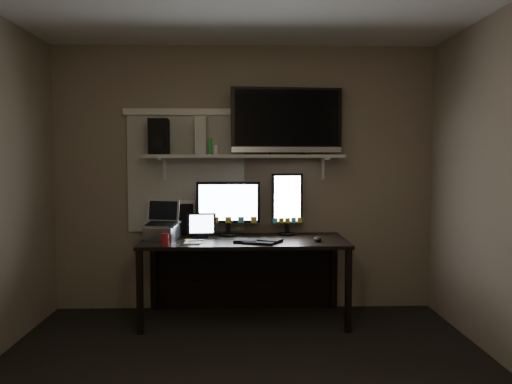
{
  "coord_description": "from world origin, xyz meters",
  "views": [
    {
      "loc": [
        -0.02,
        -2.95,
        1.46
      ],
      "look_at": [
        0.1,
        1.25,
        1.16
      ],
      "focal_mm": 35.0,
      "sensor_mm": 36.0,
      "label": 1
    }
  ],
  "objects_px": {
    "monitor_portrait": "(287,204)",
    "tv": "(287,121)",
    "laptop": "(162,221)",
    "monitor_landscape": "(228,208)",
    "game_console": "(202,136)",
    "keyboard": "(258,241)",
    "speaker": "(159,137)",
    "desk": "(244,256)",
    "mouse": "(318,239)",
    "cup": "(165,240)",
    "tablet": "(202,225)"
  },
  "relations": [
    {
      "from": "monitor_portrait",
      "to": "tv",
      "type": "height_order",
      "value": "tv"
    },
    {
      "from": "desk",
      "to": "laptop",
      "type": "relative_size",
      "value": 5.33
    },
    {
      "from": "laptop",
      "to": "speaker",
      "type": "distance_m",
      "value": 0.78
    },
    {
      "from": "monitor_portrait",
      "to": "speaker",
      "type": "distance_m",
      "value": 1.33
    },
    {
      "from": "keyboard",
      "to": "monitor_landscape",
      "type": "bearing_deg",
      "value": 144.51
    },
    {
      "from": "laptop",
      "to": "cup",
      "type": "relative_size",
      "value": 3.41
    },
    {
      "from": "game_console",
      "to": "speaker",
      "type": "bearing_deg",
      "value": -177.22
    },
    {
      "from": "cup",
      "to": "game_console",
      "type": "bearing_deg",
      "value": 62.51
    },
    {
      "from": "keyboard",
      "to": "game_console",
      "type": "xyz_separation_m",
      "value": [
        -0.5,
        0.38,
        0.91
      ]
    },
    {
      "from": "desk",
      "to": "game_console",
      "type": "height_order",
      "value": "game_console"
    },
    {
      "from": "monitor_landscape",
      "to": "speaker",
      "type": "relative_size",
      "value": 1.8
    },
    {
      "from": "desk",
      "to": "monitor_landscape",
      "type": "bearing_deg",
      "value": 152.84
    },
    {
      "from": "laptop",
      "to": "speaker",
      "type": "relative_size",
      "value": 1.04
    },
    {
      "from": "mouse",
      "to": "cup",
      "type": "xyz_separation_m",
      "value": [
        -1.29,
        -0.17,
        0.03
      ]
    },
    {
      "from": "keyboard",
      "to": "tablet",
      "type": "xyz_separation_m",
      "value": [
        -0.5,
        0.25,
        0.1
      ]
    },
    {
      "from": "laptop",
      "to": "game_console",
      "type": "distance_m",
      "value": 0.86
    },
    {
      "from": "monitor_portrait",
      "to": "tv",
      "type": "distance_m",
      "value": 0.76
    },
    {
      "from": "keyboard",
      "to": "tv",
      "type": "bearing_deg",
      "value": 72.43
    },
    {
      "from": "tablet",
      "to": "game_console",
      "type": "relative_size",
      "value": 0.75
    },
    {
      "from": "monitor_landscape",
      "to": "laptop",
      "type": "distance_m",
      "value": 0.62
    },
    {
      "from": "tablet",
      "to": "tv",
      "type": "distance_m",
      "value": 1.23
    },
    {
      "from": "desk",
      "to": "tablet",
      "type": "height_order",
      "value": "tablet"
    },
    {
      "from": "mouse",
      "to": "desk",
      "type": "bearing_deg",
      "value": 156.61
    },
    {
      "from": "tablet",
      "to": "keyboard",
      "type": "bearing_deg",
      "value": -30.74
    },
    {
      "from": "monitor_portrait",
      "to": "tablet",
      "type": "bearing_deg",
      "value": -177.63
    },
    {
      "from": "game_console",
      "to": "monitor_portrait",
      "type": "bearing_deg",
      "value": 4.69
    },
    {
      "from": "speaker",
      "to": "cup",
      "type": "bearing_deg",
      "value": -79.63
    },
    {
      "from": "game_console",
      "to": "keyboard",
      "type": "bearing_deg",
      "value": -33.47
    },
    {
      "from": "mouse",
      "to": "laptop",
      "type": "xyz_separation_m",
      "value": [
        -1.36,
        0.13,
        0.15
      ]
    },
    {
      "from": "game_console",
      "to": "cup",
      "type": "bearing_deg",
      "value": -113.66
    },
    {
      "from": "monitor_landscape",
      "to": "speaker",
      "type": "height_order",
      "value": "speaker"
    },
    {
      "from": "cup",
      "to": "keyboard",
      "type": "bearing_deg",
      "value": 10.31
    },
    {
      "from": "laptop",
      "to": "monitor_landscape",
      "type": "bearing_deg",
      "value": 31.1
    },
    {
      "from": "desk",
      "to": "monitor_portrait",
      "type": "xyz_separation_m",
      "value": [
        0.4,
        0.11,
        0.47
      ]
    },
    {
      "from": "cup",
      "to": "tv",
      "type": "relative_size",
      "value": 0.1
    },
    {
      "from": "mouse",
      "to": "laptop",
      "type": "bearing_deg",
      "value": 172.96
    },
    {
      "from": "monitor_landscape",
      "to": "keyboard",
      "type": "bearing_deg",
      "value": -55.2
    },
    {
      "from": "mouse",
      "to": "tablet",
      "type": "relative_size",
      "value": 0.41
    },
    {
      "from": "desk",
      "to": "keyboard",
      "type": "height_order",
      "value": "keyboard"
    },
    {
      "from": "cup",
      "to": "monitor_portrait",
      "type": "bearing_deg",
      "value": 26.71
    },
    {
      "from": "cup",
      "to": "tablet",
      "type": "bearing_deg",
      "value": 55.06
    },
    {
      "from": "tablet",
      "to": "cup",
      "type": "bearing_deg",
      "value": -129.13
    },
    {
      "from": "monitor_landscape",
      "to": "monitor_portrait",
      "type": "xyz_separation_m",
      "value": [
        0.55,
        0.04,
        0.04
      ]
    },
    {
      "from": "tv",
      "to": "game_console",
      "type": "xyz_separation_m",
      "value": [
        -0.78,
        -0.0,
        -0.14
      ]
    },
    {
      "from": "speaker",
      "to": "game_console",
      "type": "bearing_deg",
      "value": -4.06
    },
    {
      "from": "monitor_portrait",
      "to": "keyboard",
      "type": "bearing_deg",
      "value": -134.21
    },
    {
      "from": "desk",
      "to": "game_console",
      "type": "relative_size",
      "value": 5.27
    },
    {
      "from": "tablet",
      "to": "monitor_portrait",
      "type": "bearing_deg",
      "value": 6.14
    },
    {
      "from": "monitor_portrait",
      "to": "tablet",
      "type": "distance_m",
      "value": 0.82
    },
    {
      "from": "mouse",
      "to": "laptop",
      "type": "relative_size",
      "value": 0.31
    }
  ]
}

